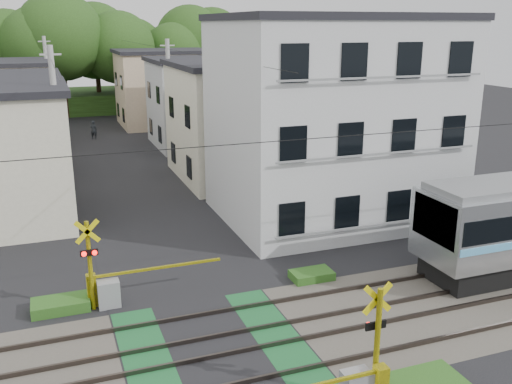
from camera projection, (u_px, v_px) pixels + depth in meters
name	position (u px, v px, depth m)	size (l,w,h in m)	color
ground	(214.00, 348.00, 16.21)	(120.00, 120.00, 0.00)	black
track_bed	(214.00, 347.00, 16.20)	(120.00, 120.00, 0.14)	#47423A
crossing_signal_near	(361.00, 380.00, 13.58)	(4.74, 0.65, 3.09)	yellow
crossing_signal_far	(105.00, 286.00, 18.43)	(4.74, 0.65, 3.09)	yellow
apartment_block	(331.00, 119.00, 26.26)	(10.20, 8.36, 9.30)	silver
houses_row	(109.00, 110.00, 38.68)	(22.07, 31.35, 6.80)	beige
tree_hill	(78.00, 53.00, 57.52)	(40.00, 13.97, 11.88)	#284B19
catenary	(402.00, 202.00, 17.19)	(60.00, 5.04, 7.00)	#2D2D33
utility_poles	(92.00, 104.00, 35.39)	(7.90, 42.00, 8.00)	#A5A5A0
pedestrian	(94.00, 130.00, 45.53)	(0.54, 0.36, 1.49)	#262B30
weed_patches	(273.00, 333.00, 16.66)	(10.25, 8.80, 0.40)	#2D5E1E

